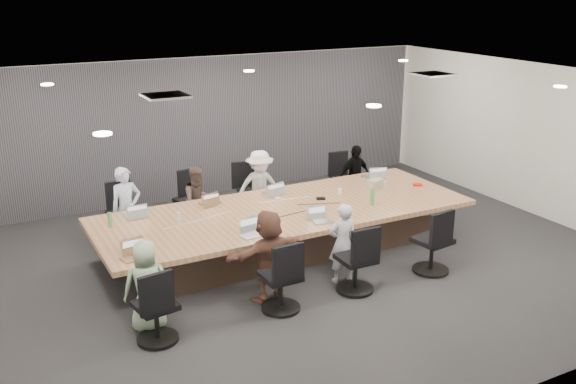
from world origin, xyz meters
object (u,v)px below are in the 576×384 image
person_3 (355,176)px  snack_packet (417,185)px  person_5 (269,256)px  canvas_bag (375,184)px  chair_5 (281,282)px  laptop_3 (371,177)px  laptop_4 (134,258)px  chair_0 (123,218)px  laptop_0 (135,215)px  bottle_clear (179,219)px  chair_4 (156,312)px  chair_1 (192,205)px  person_4 (147,285)px  chair_2 (252,196)px  person_6 (343,243)px  person_1 (198,201)px  person_2 (260,188)px  laptop_6 (323,222)px  bottle_green_left (110,220)px  laptop_1 (210,203)px  laptop_2 (274,193)px  chair_6 (356,264)px  conference_table (285,229)px  bottle_green_right (372,197)px  chair_7 (432,245)px  chair_3 (345,183)px  mug_brown (125,244)px  laptop_5 (252,235)px

person_3 → snack_packet: person_3 is taller
person_5 → canvas_bag: person_5 is taller
chair_5 → laptop_3: (3.18, 2.50, 0.34)m
laptop_4 → chair_0: bearing=69.3°
laptop_0 → bottle_clear: bottle_clear is taller
snack_packet → chair_4: bearing=-162.3°
chair_4 → chair_1: bearing=54.4°
person_4 → chair_4: bearing=99.0°
bottle_clear → snack_packet: 4.37m
chair_2 → person_5: size_ratio=0.66×
chair_4 → person_6: bearing=-2.5°
person_3 → canvas_bag: (-0.32, -1.11, 0.20)m
person_1 → canvas_bag: bearing=-27.4°
person_6 → person_2: bearing=-80.7°
laptop_0 → snack_packet: size_ratio=1.99×
laptop_6 → bottle_green_left: (-2.88, 1.29, 0.10)m
laptop_1 → person_2: (1.16, 0.55, -0.07)m
chair_2 → chair_0: bearing=14.8°
chair_0 → bottle_clear: bottle_clear is taller
laptop_2 → laptop_6: (0.04, -1.60, 0.00)m
canvas_bag → snack_packet: canvas_bag is taller
chair_0 → bottle_clear: 1.72m
chair_6 → laptop_1: size_ratio=2.62×
conference_table → bottle_green_right: 1.50m
bottle_green_right → laptop_1: bearing=151.0°
laptop_1 → snack_packet: (3.62, -0.81, 0.01)m
chair_7 → laptop_1: bearing=127.2°
chair_3 → chair_5: 4.65m
person_4 → bottle_green_left: size_ratio=5.34×
chair_5 → mug_brown: bearing=141.8°
chair_3 → person_3: size_ratio=0.62×
person_2 → person_6: bearing=-78.3°
chair_1 → laptop_1: size_ratio=2.74×
laptop_2 → chair_3: bearing=-167.8°
laptop_0 → laptop_3: 4.42m
chair_7 → snack_packet: chair_7 is taller
chair_2 → person_5: (-1.15, -3.05, 0.22)m
person_2 → mug_brown: bearing=-137.8°
laptop_0 → laptop_3: size_ratio=0.93×
chair_3 → person_6: person_6 is taller
conference_table → person_1: 1.68m
chair_4 → person_5: (1.69, 0.35, 0.25)m
chair_5 → person_4: (-1.69, 0.35, 0.18)m
laptop_3 → conference_table: bearing=31.1°
chair_4 → laptop_4: 0.97m
chair_1 → laptop_5: size_ratio=2.77×
laptop_3 → chair_2: bearing=-12.6°
laptop_5 → laptop_6: 1.19m
chair_1 → chair_2: size_ratio=1.01×
chair_6 → laptop_6: 0.96m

